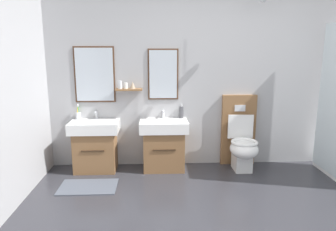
{
  "coord_description": "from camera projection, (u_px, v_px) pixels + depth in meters",
  "views": [
    {
      "loc": [
        -0.87,
        -2.43,
        1.63
      ],
      "look_at": [
        -0.7,
        1.54,
        0.79
      ],
      "focal_mm": 33.82,
      "sensor_mm": 36.0,
      "label": 1
    }
  ],
  "objects": [
    {
      "name": "bath_mat",
      "position": [
        88.0,
        187.0,
        3.79
      ],
      "size": [
        0.68,
        0.44,
        0.01
      ],
      "primitive_type": "cube",
      "color": "#474C56",
      "rests_on": "ground"
    },
    {
      "name": "vanity_sink_left",
      "position": [
        95.0,
        144.0,
        4.28
      ],
      "size": [
        0.65,
        0.45,
        0.68
      ],
      "color": "brown",
      "rests_on": "ground"
    },
    {
      "name": "tap_on_right_sink",
      "position": [
        163.0,
        113.0,
        4.39
      ],
      "size": [
        0.03,
        0.13,
        0.11
      ],
      "color": "silver",
      "rests_on": "vanity_sink_right"
    },
    {
      "name": "vanity_sink_right",
      "position": [
        164.0,
        143.0,
        4.32
      ],
      "size": [
        0.65,
        0.45,
        0.68
      ],
      "color": "brown",
      "rests_on": "ground"
    },
    {
      "name": "tap_on_left_sink",
      "position": [
        96.0,
        114.0,
        4.35
      ],
      "size": [
        0.03,
        0.13,
        0.11
      ],
      "color": "silver",
      "rests_on": "vanity_sink_left"
    },
    {
      "name": "wall_back",
      "position": [
        216.0,
        67.0,
        4.38
      ],
      "size": [
        4.87,
        0.56,
        2.77
      ],
      "color": "#A8A8AA",
      "rests_on": "ground"
    },
    {
      "name": "toilet",
      "position": [
        241.0,
        142.0,
        4.35
      ],
      "size": [
        0.48,
        0.62,
        1.0
      ],
      "color": "brown",
      "rests_on": "ground"
    },
    {
      "name": "toothbrush_cup",
      "position": [
        78.0,
        115.0,
        4.33
      ],
      "size": [
        0.07,
        0.07,
        0.21
      ],
      "color": "silver",
      "rests_on": "vanity_sink_left"
    },
    {
      "name": "soap_dispenser",
      "position": [
        181.0,
        112.0,
        4.4
      ],
      "size": [
        0.06,
        0.06,
        0.2
      ],
      "color": "#4C4C51",
      "rests_on": "vanity_sink_right"
    }
  ]
}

